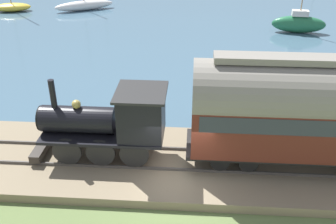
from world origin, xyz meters
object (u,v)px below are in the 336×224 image
Objects in this scene: sailboat_white at (84,5)px; passenger_coach at (306,109)px; rowboat_mid_harbor at (271,80)px; sailboat_yellow at (12,6)px; rowboat_near_shore at (278,58)px; sailboat_green at (299,23)px; steam_locomotive at (113,120)px.

passenger_coach is at bearing -176.72° from sailboat_white.
sailboat_white is 2.66× the size of rowboat_mid_harbor.
rowboat_mid_harbor is (-15.70, -22.98, -0.28)m from sailboat_yellow.
sailboat_yellow is 3.30× the size of rowboat_near_shore.
sailboat_green is at bearing -12.47° from passenger_coach.
sailboat_white is (25.58, 15.46, -2.46)m from passenger_coach.
sailboat_white is at bearing -94.65° from sailboat_yellow.
sailboat_yellow is at bearing 32.09° from rowboat_near_shore.
rowboat_mid_harbor is at bearing -2.87° from passenger_coach.
sailboat_yellow reaches higher than steam_locomotive.
sailboat_green is 7.19m from rowboat_near_shore.
sailboat_green is 20.69m from sailboat_white.
rowboat_mid_harbor is at bearing -164.14° from sailboat_white.
rowboat_mid_harbor is at bearing 132.20° from rowboat_near_shore.
sailboat_yellow reaches higher than rowboat_near_shore.
sailboat_green is at bearing -31.00° from steam_locomotive.
sailboat_yellow is 27.83m from rowboat_mid_harbor.
steam_locomotive is at bearing 169.62° from sailboat_white.
sailboat_green reaches higher than rowboat_mid_harbor.
rowboat_near_shore is (-12.72, -17.03, -0.31)m from sailboat_white.
sailboat_white is 2.23× the size of rowboat_near_shore.
sailboat_white is 21.26m from rowboat_near_shore.
sailboat_white is at bearing 31.15° from passenger_coach.
passenger_coach reaches higher than steam_locomotive.
sailboat_green is at bearing -54.33° from rowboat_near_shore.
sailboat_yellow is at bearing 42.44° from passenger_coach.
sailboat_white is 23.02m from rowboat_mid_harbor.
passenger_coach is 33.48m from sailboat_yellow.
steam_locomotive is at bearing 113.25° from rowboat_near_shore.
passenger_coach is 13.25m from rowboat_near_shore.
rowboat_near_shore is (12.86, -1.57, -2.77)m from passenger_coach.
steam_locomotive is 2.00× the size of rowboat_near_shore.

